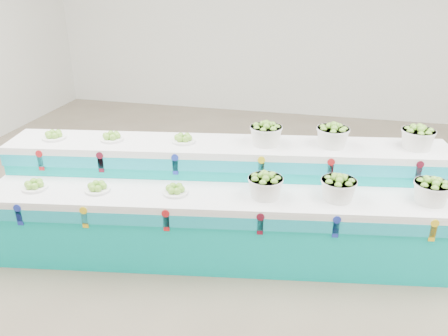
{
  "coord_description": "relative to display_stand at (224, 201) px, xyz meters",
  "views": [
    {
      "loc": [
        0.37,
        -3.66,
        2.65
      ],
      "look_at": [
        -0.55,
        0.23,
        0.87
      ],
      "focal_mm": 36.38,
      "sensor_mm": 36.0,
      "label": 1
    }
  ],
  "objects": [
    {
      "name": "plate_lower_right",
      "position": [
        -0.38,
        -0.34,
        0.26
      ],
      "size": [
        0.28,
        0.28,
        0.09
      ],
      "primitive_type": "cylinder",
      "rotation": [
        0.0,
        0.0,
        0.16
      ],
      "color": "white",
      "rests_on": "display_stand"
    },
    {
      "name": "basket_upper_left",
      "position": [
        0.35,
        0.34,
        0.62
      ],
      "size": [
        0.37,
        0.37,
        0.23
      ],
      "primitive_type": null,
      "rotation": [
        0.0,
        0.0,
        0.16
      ],
      "color": "silver",
      "rests_on": "display_stand"
    },
    {
      "name": "plate_lower_mid",
      "position": [
        -1.11,
        -0.46,
        0.26
      ],
      "size": [
        0.28,
        0.28,
        0.09
      ],
      "primitive_type": "cylinder",
      "rotation": [
        0.0,
        0.0,
        0.16
      ],
      "color": "white",
      "rests_on": "display_stand"
    },
    {
      "name": "basket_upper_mid",
      "position": [
        0.99,
        0.44,
        0.62
      ],
      "size": [
        0.37,
        0.37,
        0.23
      ],
      "primitive_type": null,
      "rotation": [
        0.0,
        0.0,
        0.16
      ],
      "color": "silver",
      "rests_on": "display_stand"
    },
    {
      "name": "plate_upper_right",
      "position": [
        -0.47,
        0.2,
        0.56
      ],
      "size": [
        0.28,
        0.28,
        0.09
      ],
      "primitive_type": "cylinder",
      "rotation": [
        0.0,
        0.0,
        0.16
      ],
      "color": "white",
      "rests_on": "display_stand"
    },
    {
      "name": "plate_lower_left",
      "position": [
        -1.71,
        -0.56,
        0.26
      ],
      "size": [
        0.28,
        0.28,
        0.09
      ],
      "primitive_type": "cylinder",
      "rotation": [
        0.0,
        0.0,
        0.16
      ],
      "color": "white",
      "rests_on": "display_stand"
    },
    {
      "name": "ground",
      "position": [
        0.55,
        -0.23,
        -0.51
      ],
      "size": [
        10.0,
        10.0,
        0.0
      ],
      "primitive_type": "plane",
      "color": "brown",
      "rests_on": "ground"
    },
    {
      "name": "plate_upper_left",
      "position": [
        -1.8,
        -0.01,
        0.56
      ],
      "size": [
        0.28,
        0.28,
        0.09
      ],
      "primitive_type": "cylinder",
      "rotation": [
        0.0,
        0.0,
        0.16
      ],
      "color": "white",
      "rests_on": "display_stand"
    },
    {
      "name": "basket_lower_right",
      "position": [
        1.89,
        0.02,
        0.32
      ],
      "size": [
        0.37,
        0.37,
        0.23
      ],
      "primitive_type": null,
      "rotation": [
        0.0,
        0.0,
        0.16
      ],
      "color": "silver",
      "rests_on": "display_stand"
    },
    {
      "name": "back_wall",
      "position": [
        0.55,
        4.77,
        1.49
      ],
      "size": [
        10.0,
        0.0,
        10.0
      ],
      "primitive_type": "plane",
      "rotation": [
        1.57,
        0.0,
        0.0
      ],
      "color": "silver",
      "rests_on": "ground"
    },
    {
      "name": "display_stand",
      "position": [
        0.0,
        0.0,
        0.0
      ],
      "size": [
        4.59,
        1.84,
        1.02
      ],
      "primitive_type": null,
      "rotation": [
        0.0,
        0.0,
        0.16
      ],
      "color": "#04BBB6",
      "rests_on": "ground"
    },
    {
      "name": "basket_upper_right",
      "position": [
        1.8,
        0.57,
        0.62
      ],
      "size": [
        0.37,
        0.37,
        0.23
      ],
      "primitive_type": null,
      "rotation": [
        0.0,
        0.0,
        0.16
      ],
      "color": "silver",
      "rests_on": "display_stand"
    },
    {
      "name": "basket_lower_left",
      "position": [
        0.44,
        -0.21,
        0.32
      ],
      "size": [
        0.37,
        0.37,
        0.23
      ],
      "primitive_type": null,
      "rotation": [
        0.0,
        0.0,
        0.16
      ],
      "color": "silver",
      "rests_on": "display_stand"
    },
    {
      "name": "plate_upper_mid",
      "position": [
        -1.2,
        0.09,
        0.56
      ],
      "size": [
        0.28,
        0.28,
        0.09
      ],
      "primitive_type": "cylinder",
      "rotation": [
        0.0,
        0.0,
        0.16
      ],
      "color": "white",
      "rests_on": "display_stand"
    },
    {
      "name": "basket_lower_mid",
      "position": [
        1.08,
        -0.11,
        0.32
      ],
      "size": [
        0.37,
        0.37,
        0.23
      ],
      "primitive_type": null,
      "rotation": [
        0.0,
        0.0,
        0.16
      ],
      "color": "silver",
      "rests_on": "display_stand"
    }
  ]
}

